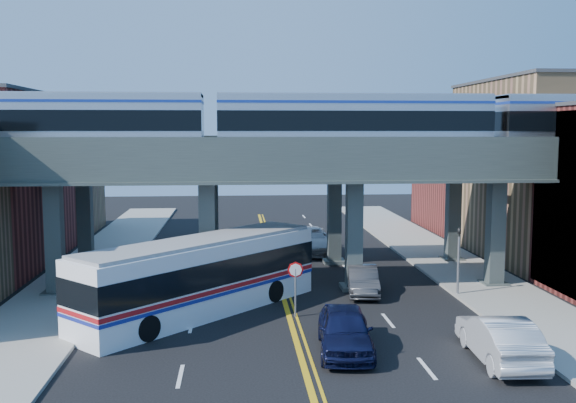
# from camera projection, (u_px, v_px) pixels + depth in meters

# --- Properties ---
(ground) EXTENTS (120.00, 120.00, 0.00)m
(ground) POSITION_uv_depth(u_px,v_px,m) (295.00, 337.00, 27.20)
(ground) COLOR black
(ground) RESTS_ON ground
(sidewalk_west) EXTENTS (5.00, 70.00, 0.16)m
(sidewalk_west) POSITION_uv_depth(u_px,v_px,m) (76.00, 285.00, 36.14)
(sidewalk_west) COLOR gray
(sidewalk_west) RESTS_ON ground
(sidewalk_east) EXTENTS (5.00, 70.00, 0.16)m
(sidewalk_east) POSITION_uv_depth(u_px,v_px,m) (472.00, 277.00, 38.05)
(sidewalk_east) COLOR gray
(sidewalk_east) RESTS_ON ground
(building_west_c) EXTENTS (8.00, 10.00, 8.00)m
(building_west_c) POSITION_uv_depth(u_px,v_px,m) (44.00, 187.00, 53.95)
(building_west_c) COLOR #96754D
(building_west_c) RESTS_ON ground
(building_east_b) EXTENTS (8.00, 14.00, 12.00)m
(building_east_b) POSITION_uv_depth(u_px,v_px,m) (542.00, 171.00, 43.91)
(building_east_b) COLOR #96754D
(building_east_b) RESTS_ON ground
(building_east_c) EXTENTS (8.00, 10.00, 9.00)m
(building_east_c) POSITION_uv_depth(u_px,v_px,m) (471.00, 178.00, 56.95)
(building_east_c) COLOR maroon
(building_east_c) RESTS_ON ground
(elevated_viaduct_near) EXTENTS (52.00, 3.60, 7.40)m
(elevated_viaduct_near) POSITION_uv_depth(u_px,v_px,m) (281.00, 173.00, 34.41)
(elevated_viaduct_near) COLOR #444F4D
(elevated_viaduct_near) RESTS_ON ground
(elevated_viaduct_far) EXTENTS (52.00, 3.60, 7.40)m
(elevated_viaduct_far) POSITION_uv_depth(u_px,v_px,m) (273.00, 166.00, 41.34)
(elevated_viaduct_far) COLOR #444F4D
(elevated_viaduct_far) RESTS_ON ground
(transit_train) EXTENTS (45.12, 2.83, 3.29)m
(transit_train) POSITION_uv_depth(u_px,v_px,m) (353.00, 122.00, 34.43)
(transit_train) COLOR black
(transit_train) RESTS_ON elevated_viaduct_near
(stop_sign) EXTENTS (0.76, 0.09, 2.63)m
(stop_sign) POSITION_uv_depth(u_px,v_px,m) (295.00, 280.00, 30.00)
(stop_sign) COLOR slate
(stop_sign) RESTS_ON ground
(traffic_signal) EXTENTS (0.15, 0.18, 4.10)m
(traffic_signal) POSITION_uv_depth(u_px,v_px,m) (459.00, 254.00, 33.65)
(traffic_signal) COLOR slate
(traffic_signal) RESTS_ON ground
(transit_bus) EXTENTS (11.53, 11.67, 3.46)m
(transit_bus) POSITION_uv_depth(u_px,v_px,m) (202.00, 277.00, 30.62)
(transit_bus) COLOR white
(transit_bus) RESTS_ON ground
(car_lane_a) EXTENTS (2.58, 5.34, 1.76)m
(car_lane_a) POSITION_uv_depth(u_px,v_px,m) (345.00, 330.00, 25.35)
(car_lane_a) COLOR black
(car_lane_a) RESTS_ON ground
(car_lane_b) EXTENTS (2.11, 4.62, 1.47)m
(car_lane_b) POSITION_uv_depth(u_px,v_px,m) (363.00, 280.00, 34.40)
(car_lane_b) COLOR #2D2D2F
(car_lane_b) RESTS_ON ground
(car_lane_c) EXTENTS (3.66, 6.57, 1.74)m
(car_lane_c) POSITION_uv_depth(u_px,v_px,m) (311.00, 239.00, 46.44)
(car_lane_c) COLOR silver
(car_lane_c) RESTS_ON ground
(car_lane_d) EXTENTS (2.29, 5.21, 1.49)m
(car_lane_d) POSITION_uv_depth(u_px,v_px,m) (314.00, 243.00, 45.79)
(car_lane_d) COLOR #A5A5AA
(car_lane_d) RESTS_ON ground
(car_parked_curb) EXTENTS (2.11, 5.44, 1.77)m
(car_parked_curb) POSITION_uv_depth(u_px,v_px,m) (500.00, 338.00, 24.32)
(car_parked_curb) COLOR silver
(car_parked_curb) RESTS_ON ground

